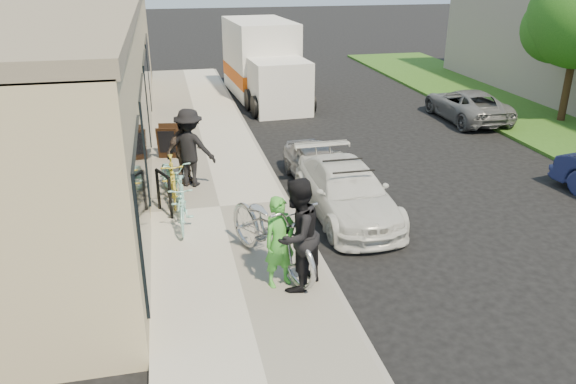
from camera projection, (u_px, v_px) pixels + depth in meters
ground at (348, 270)px, 10.20m from camera, size 120.00×120.00×0.00m
sidewalk at (220, 209)px, 12.47m from camera, size 3.00×34.00×0.15m
curb at (288, 204)px, 12.79m from camera, size 0.12×34.00×0.13m
storefront at (81, 80)px, 15.54m from camera, size 3.60×20.00×4.22m
bike_rack at (164, 189)px, 11.88m from camera, size 0.31×0.62×0.94m
sandwich_board at (168, 141)px, 15.34m from camera, size 0.63×0.63×0.90m
sedan_white at (346, 191)px, 12.17m from camera, size 1.68×3.97×1.18m
sedan_silver at (317, 164)px, 13.94m from camera, size 1.30×2.99×1.00m
moving_truck at (263, 65)px, 22.27m from camera, size 2.65×6.23×3.00m
far_car_gray at (466, 105)px, 19.49m from camera, size 1.85×3.90×1.07m
tandem_bike at (271, 231)px, 9.78m from camera, size 1.83×2.78×1.38m
woman_rider at (280, 242)px, 9.18m from camera, size 0.67×0.55×1.58m
man_standing at (297, 235)px, 9.04m from camera, size 1.17×1.17×1.92m
cruiser_bike_a at (182, 204)px, 11.34m from camera, size 0.56×1.68×0.99m
cruiser_bike_b at (172, 177)px, 12.83m from camera, size 1.02×1.85×0.92m
cruiser_bike_c at (172, 180)px, 12.51m from camera, size 0.51×1.70×1.02m
bystander_a at (190, 148)px, 13.26m from camera, size 1.40×1.15×1.88m
bystander_b at (184, 151)px, 13.41m from camera, size 1.02×0.89×1.66m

